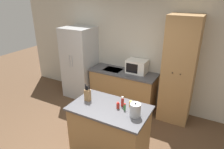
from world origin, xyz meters
The scene contains 13 objects.
wall_back centered at (0.00, 2.33, 1.30)m, with size 7.20×0.06×2.60m.
refrigerator centered at (-1.61, 1.94, 0.94)m, with size 0.77×0.74×1.88m.
back_counter centered at (-0.34, 2.01, 0.45)m, with size 1.67×0.63×0.90m.
pantry_cabinet centered at (0.95, 2.02, 1.16)m, with size 0.65×0.59×2.32m.
kitchen_island centered at (0.17, 0.39, 0.47)m, with size 1.32×0.80×0.93m.
microwave centered at (-0.04, 2.10, 1.06)m, with size 0.48×0.36×0.32m.
knife_block centered at (-0.28, 0.40, 1.05)m, with size 0.10×0.07×0.31m.
spice_bottle_tall_dark centered at (0.34, 0.53, 1.01)m, with size 0.05×0.05×0.18m.
spice_bottle_short_red centered at (0.43, 0.43, 0.99)m, with size 0.04×0.04×0.12m.
spice_bottle_amber_oil centered at (0.48, 0.57, 0.98)m, with size 0.05×0.05×0.11m.
spice_bottle_green_herb centered at (0.31, 0.43, 0.98)m, with size 0.05×0.05×0.11m.
kettle centered at (0.64, 0.36, 1.04)m, with size 0.17×0.17×0.24m.
fire_extinguisher centered at (-2.16, 1.99, 0.18)m, with size 0.10×0.10×0.40m.
Camera 1 is at (1.57, -2.10, 2.73)m, focal length 32.00 mm.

